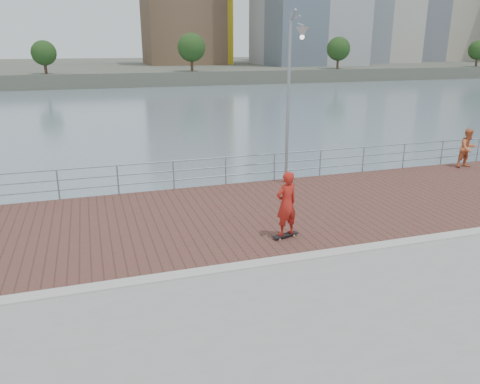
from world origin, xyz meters
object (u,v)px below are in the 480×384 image
object	(u,v)px
skateboarder	(286,204)
street_lamp	(294,70)
bystander	(468,148)
guardrail	(200,170)

from	to	relation	value
skateboarder	street_lamp	bearing A→B (deg)	-130.47
street_lamp	skateboarder	xyz separation A→B (m)	(-2.22, -4.69, -3.35)
street_lamp	bystander	size ratio (longest dim) A/B	3.55
guardrail	bystander	world-z (taller)	bystander
guardrail	street_lamp	size ratio (longest dim) A/B	6.33
guardrail	skateboarder	world-z (taller)	skateboarder
bystander	guardrail	bearing A→B (deg)	176.77
street_lamp	bystander	xyz separation A→B (m)	(8.62, 0.19, -3.50)
skateboarder	guardrail	bearing A→B (deg)	-93.57
guardrail	bystander	size ratio (longest dim) A/B	22.48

